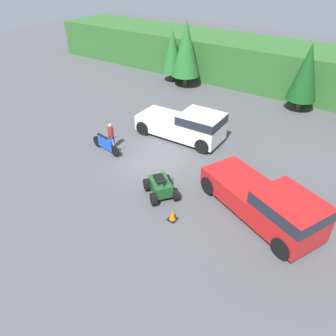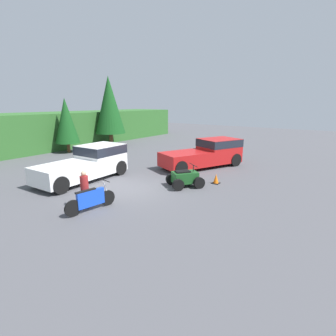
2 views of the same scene
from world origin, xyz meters
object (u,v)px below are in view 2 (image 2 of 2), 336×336
at_px(dirt_bike, 91,200).
at_px(pickup_truck_second, 89,162).
at_px(traffic_cone, 216,179).
at_px(rider_person, 85,188).
at_px(pickup_truck_red, 208,152).
at_px(quad_atv, 185,178).

bearing_deg(dirt_bike, pickup_truck_second, 60.08).
distance_m(dirt_bike, traffic_cone, 7.11).
xyz_separation_m(dirt_bike, rider_person, (0.06, 0.45, 0.41)).
bearing_deg(traffic_cone, rider_person, 154.47).
xyz_separation_m(pickup_truck_red, pickup_truck_second, (-6.89, 4.40, -0.00)).
distance_m(pickup_truck_second, dirt_bike, 5.13).
relative_size(pickup_truck_red, rider_person, 3.76).
bearing_deg(rider_person, traffic_cone, -0.15).
bearing_deg(pickup_truck_second, quad_atv, -72.48).
distance_m(pickup_truck_red, traffic_cone, 4.21).
distance_m(pickup_truck_red, rider_person, 10.01).
xyz_separation_m(pickup_truck_red, rider_person, (-9.97, 0.82, -0.12)).
bearing_deg(pickup_truck_second, dirt_bike, -129.94).
xyz_separation_m(dirt_bike, traffic_cone, (6.59, -2.67, -0.24)).
xyz_separation_m(pickup_truck_red, dirt_bike, (-10.04, 0.38, -0.53)).
relative_size(dirt_bike, rider_person, 1.40).
bearing_deg(quad_atv, traffic_cone, -1.68).
bearing_deg(pickup_truck_red, pickup_truck_second, 171.77).
bearing_deg(pickup_truck_second, rider_person, -132.69).
bearing_deg(quad_atv, dirt_bike, -160.32).
relative_size(pickup_truck_red, pickup_truck_second, 1.12).
xyz_separation_m(pickup_truck_red, quad_atv, (-4.94, -1.14, -0.56)).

